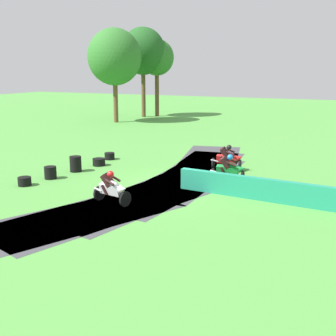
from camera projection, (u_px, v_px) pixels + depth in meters
name	position (u px, v px, depth m)	size (l,w,h in m)	color
ground_plane	(173.00, 186.00, 19.72)	(120.00, 120.00, 0.00)	#4C933D
track_asphalt	(163.00, 185.00, 19.98)	(7.04, 21.68, 0.01)	#3D3D42
safety_barrier	(302.00, 195.00, 16.81)	(0.30, 10.42, 0.90)	#1E8466
motorcycle_lead_white	(112.00, 188.00, 17.03)	(1.71, 1.00, 1.43)	black
motorcycle_chase_green	(229.00, 169.00, 20.26)	(1.68, 0.86, 1.43)	black
motorcycle_trailing_red	(228.00, 158.00, 22.64)	(1.68, 0.90, 1.43)	black
tire_stack_near	(25.00, 181.00, 19.80)	(0.59, 0.59, 0.40)	black
tire_stack_mid_a	(50.00, 173.00, 21.01)	(0.58, 0.58, 0.60)	black
tire_stack_mid_b	(76.00, 164.00, 22.44)	(0.59, 0.59, 0.80)	black
tire_stack_far	(99.00, 162.00, 23.86)	(0.68, 0.68, 0.40)	black
tire_stack_extra_a	(110.00, 156.00, 25.46)	(0.58, 0.58, 0.40)	black
tree_far_left	(114.00, 57.00, 41.49)	(5.10, 5.10, 8.89)	brown
tree_far_right	(143.00, 51.00, 46.09)	(4.70, 4.70, 9.38)	brown
tree_mid_rise	(157.00, 58.00, 46.91)	(3.66, 3.66, 8.20)	brown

